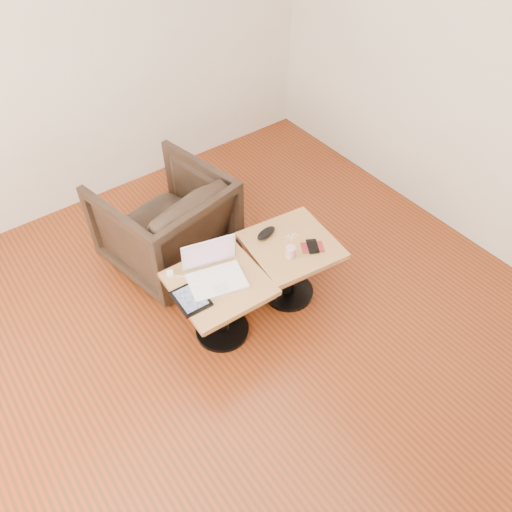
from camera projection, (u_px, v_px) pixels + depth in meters
room_shell at (227, 216)px, 2.19m from camera, size 4.52×4.52×2.71m
side_table_left at (220, 295)px, 3.14m from camera, size 0.58×0.58×0.50m
side_table_right at (291, 257)px, 3.38m from camera, size 0.62×0.62×0.50m
laptop at (214, 272)px, 3.04m from camera, size 0.40×0.35×0.24m
tablet at (191, 299)px, 2.94m from camera, size 0.19×0.24×0.02m
charging_adapter at (170, 274)px, 3.08m from camera, size 0.05×0.05×0.02m
glasses_case at (266, 233)px, 3.32m from camera, size 0.17×0.10×0.05m
striped_cup at (290, 252)px, 3.17m from camera, size 0.08×0.08×0.08m
earbuds_tangle at (292, 236)px, 3.33m from camera, size 0.07×0.05×0.01m
phone_on_sleeve at (313, 247)px, 3.25m from camera, size 0.17×0.16×0.02m
armchair at (166, 223)px, 3.62m from camera, size 0.95×0.96×0.75m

